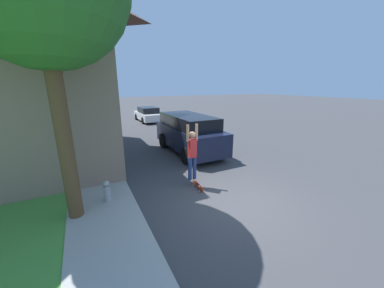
% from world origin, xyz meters
% --- Properties ---
extents(ground_plane, '(120.00, 120.00, 0.00)m').
position_xyz_m(ground_plane, '(0.00, 0.00, 0.00)').
color(ground_plane, '#3D3D3F').
extents(sidewalk, '(1.80, 80.00, 0.10)m').
position_xyz_m(sidewalk, '(-3.60, 6.00, 0.05)').
color(sidewalk, '#9E9E99').
rests_on(sidewalk, ground_plane).
extents(lawn_tree_far, '(4.80, 4.80, 8.45)m').
position_xyz_m(lawn_tree_far, '(-4.34, 7.37, 6.11)').
color(lawn_tree_far, brown).
rests_on(lawn_tree_far, lawn).
extents(suv_parked, '(2.02, 4.88, 1.94)m').
position_xyz_m(suv_parked, '(0.98, 5.13, 1.03)').
color(suv_parked, black).
rests_on(suv_parked, ground_plane).
extents(car_down_street, '(1.90, 4.26, 1.36)m').
position_xyz_m(car_down_street, '(1.91, 15.79, 0.66)').
color(car_down_street, silver).
rests_on(car_down_street, ground_plane).
extents(skateboarder, '(0.41, 0.22, 1.90)m').
position_xyz_m(skateboarder, '(-0.71, 1.48, 1.28)').
color(skateboarder, navy).
rests_on(skateboarder, ground_plane).
extents(skateboard, '(0.13, 0.79, 0.25)m').
position_xyz_m(skateboard, '(-0.58, 1.34, 0.08)').
color(skateboard, '#B73D23').
rests_on(skateboard, ground_plane).
extents(fire_hydrant, '(0.20, 0.20, 0.64)m').
position_xyz_m(fire_hydrant, '(-3.43, 1.69, 0.41)').
color(fire_hydrant, '#99999E').
rests_on(fire_hydrant, sidewalk).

